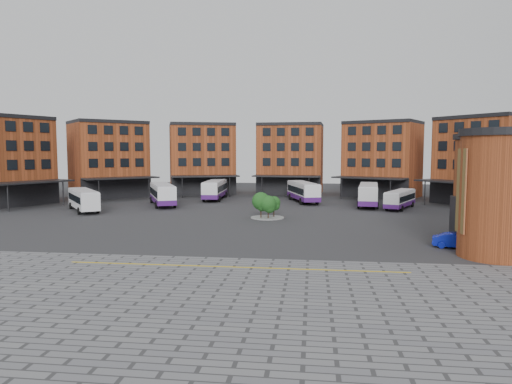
# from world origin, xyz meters

# --- Properties ---
(ground) EXTENTS (160.00, 160.00, 0.00)m
(ground) POSITION_xyz_m (0.00, 0.00, 0.00)
(ground) COLOR #28282B
(ground) RESTS_ON ground
(paving_zone) EXTENTS (50.00, 22.00, 0.02)m
(paving_zone) POSITION_xyz_m (2.00, -22.00, 0.01)
(paving_zone) COLOR slate
(paving_zone) RESTS_ON ground
(yellow_line) EXTENTS (26.00, 0.15, 0.02)m
(yellow_line) POSITION_xyz_m (2.00, -14.00, 0.03)
(yellow_line) COLOR gold
(yellow_line) RESTS_ON paving_zone
(main_building) EXTENTS (94.14, 42.48, 14.60)m
(main_building) POSITION_xyz_m (-4.77, 38.25, 7.23)
(main_building) COLOR #984321
(main_building) RESTS_ON ground
(tree_island) EXTENTS (4.40, 4.40, 3.47)m
(tree_island) POSITION_xyz_m (1.91, 11.46, 1.91)
(tree_island) COLOR gray
(tree_island) RESTS_ON ground
(bus_a) EXTENTS (8.85, 10.43, 3.17)m
(bus_a) POSITION_xyz_m (-25.61, 15.71, 1.88)
(bus_a) COLOR white
(bus_a) RESTS_ON ground
(bus_b) EXTENTS (7.89, 12.43, 3.50)m
(bus_b) POSITION_xyz_m (-16.42, 24.12, 1.89)
(bus_b) COLOR white
(bus_b) RESTS_ON ground
(bus_c) EXTENTS (3.58, 12.50, 3.49)m
(bus_c) POSITION_xyz_m (-9.87, 34.32, 1.89)
(bus_c) COLOR white
(bus_c) RESTS_ON ground
(bus_d) EXTENTS (6.11, 12.61, 3.47)m
(bus_d) POSITION_xyz_m (6.24, 31.96, 1.88)
(bus_d) COLOR white
(bus_d) RESTS_ON ground
(bus_e) EXTENTS (4.47, 12.77, 3.52)m
(bus_e) POSITION_xyz_m (16.83, 27.34, 1.91)
(bus_e) COLOR silver
(bus_e) RESTS_ON ground
(bus_f) EXTENTS (6.32, 10.05, 2.82)m
(bus_f) POSITION_xyz_m (21.23, 24.34, 1.53)
(bus_f) COLOR silver
(bus_f) RESTS_ON ground
(blue_car) EXTENTS (4.38, 2.51, 1.37)m
(blue_car) POSITION_xyz_m (20.89, -4.75, 0.68)
(blue_car) COLOR #0D1AAE
(blue_car) RESTS_ON ground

